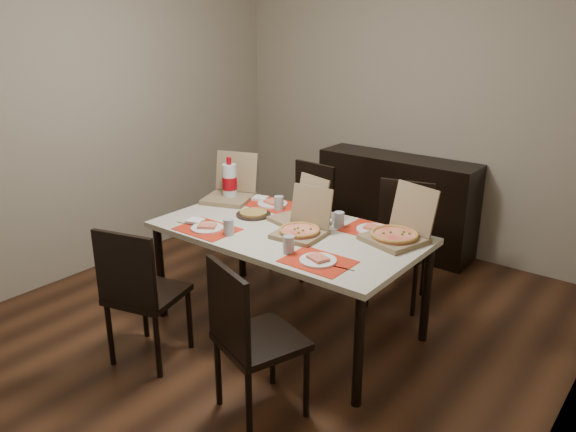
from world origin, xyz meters
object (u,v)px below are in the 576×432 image
object	(u,v)px
soda_bottle	(230,182)
pizza_box_center	(302,228)
chair_near_right	(249,335)
chair_far_left	(306,213)
chair_near_left	(140,290)
chair_far_right	(401,237)
dining_table	(288,239)
sideboard	(396,203)
dip_bowl	(322,222)

from	to	relation	value
soda_bottle	pizza_box_center	bearing A→B (deg)	-16.39
chair_near_right	chair_far_left	size ratio (longest dim) A/B	1.00
chair_far_left	soda_bottle	bearing A→B (deg)	-110.23
chair_far_left	soda_bottle	size ratio (longest dim) A/B	2.70
chair_near_left	chair_far_right	bearing A→B (deg)	64.54
dining_table	chair_far_right	bearing A→B (deg)	66.34
dining_table	chair_far_left	world-z (taller)	chair_far_left
pizza_box_center	soda_bottle	bearing A→B (deg)	163.61
dining_table	pizza_box_center	size ratio (longest dim) A/B	5.03
chair_near_left	soda_bottle	bearing A→B (deg)	104.86
sideboard	chair_near_right	world-z (taller)	chair_near_right
chair_far_right	dip_bowl	distance (m)	0.77
dining_table	chair_near_right	size ratio (longest dim) A/B	1.94
chair_near_left	chair_near_right	world-z (taller)	same
pizza_box_center	dining_table	bearing A→B (deg)	171.46
chair_far_right	pizza_box_center	bearing A→B (deg)	-106.00
chair_near_right	chair_far_right	size ratio (longest dim) A/B	1.00
pizza_box_center	dip_bowl	size ratio (longest dim) A/B	2.78
dining_table	dip_bowl	xyz separation A→B (m)	(0.12, 0.23, 0.08)
chair_near_right	chair_far_right	distance (m)	1.78
sideboard	chair_far_right	world-z (taller)	chair_far_right
chair_near_right	chair_far_right	xyz separation A→B (m)	(-0.02, 1.78, 0.00)
dining_table	chair_far_left	size ratio (longest dim) A/B	1.94
chair_near_right	soda_bottle	size ratio (longest dim) A/B	2.70
chair_near_left	soda_bottle	size ratio (longest dim) A/B	2.70
chair_far_left	dip_bowl	bearing A→B (deg)	-46.99
chair_far_left	chair_far_right	xyz separation A→B (m)	(0.92, -0.01, 0.00)
dining_table	chair_near_left	bearing A→B (deg)	-117.21
sideboard	soda_bottle	world-z (taller)	soda_bottle
sideboard	soda_bottle	distance (m)	1.75
chair_far_left	pizza_box_center	world-z (taller)	pizza_box_center
soda_bottle	chair_near_right	bearing A→B (deg)	-43.40
chair_near_left	chair_far_left	xyz separation A→B (m)	(-0.06, 1.82, 0.00)
pizza_box_center	chair_far_left	bearing A→B (deg)	124.82
dining_table	pizza_box_center	xyz separation A→B (m)	(0.13, -0.02, 0.12)
soda_bottle	dining_table	bearing A→B (deg)	-17.68
sideboard	dining_table	xyz separation A→B (m)	(0.11, -1.81, 0.23)
pizza_box_center	dip_bowl	bearing A→B (deg)	93.01
chair_near_left	soda_bottle	world-z (taller)	soda_bottle
chair_near_left	dip_bowl	distance (m)	1.30
chair_far_left	pizza_box_center	xyz separation A→B (m)	(0.65, -0.94, 0.29)
sideboard	chair_near_right	distance (m)	2.74
dip_bowl	soda_bottle	size ratio (longest dim) A/B	0.37
chair_near_right	soda_bottle	xyz separation A→B (m)	(-1.19, 1.12, 0.38)
dining_table	chair_far_right	xyz separation A→B (m)	(0.40, 0.91, -0.17)
chair_near_right	pizza_box_center	size ratio (longest dim) A/B	2.60
soda_bottle	chair_near_left	bearing A→B (deg)	-75.14
pizza_box_center	dip_bowl	xyz separation A→B (m)	(-0.01, 0.25, -0.04)
dip_bowl	sideboard	bearing A→B (deg)	98.36
dip_bowl	dining_table	bearing A→B (deg)	-116.88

